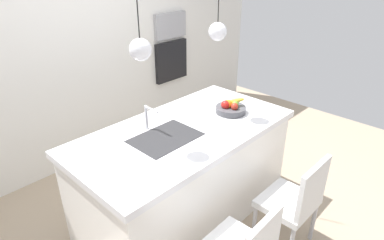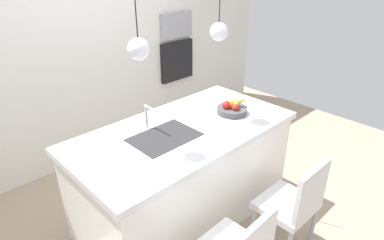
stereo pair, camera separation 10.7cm
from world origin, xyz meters
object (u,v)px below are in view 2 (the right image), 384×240
(fruit_bowl, at_px, (232,109))
(chair_middle, at_px, (294,202))
(microwave, at_px, (176,25))
(oven, at_px, (177,61))

(fruit_bowl, height_order, chair_middle, fruit_bowl)
(microwave, height_order, oven, microwave)
(fruit_bowl, bearing_deg, chair_middle, -102.95)
(fruit_bowl, relative_size, chair_middle, 0.32)
(microwave, bearing_deg, chair_middle, -110.94)
(chair_middle, bearing_deg, oven, 69.06)
(fruit_bowl, bearing_deg, microwave, 65.21)
(microwave, distance_m, oven, 0.50)
(microwave, bearing_deg, oven, 0.00)
(fruit_bowl, xyz_separation_m, oven, (0.77, 1.67, -0.03))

